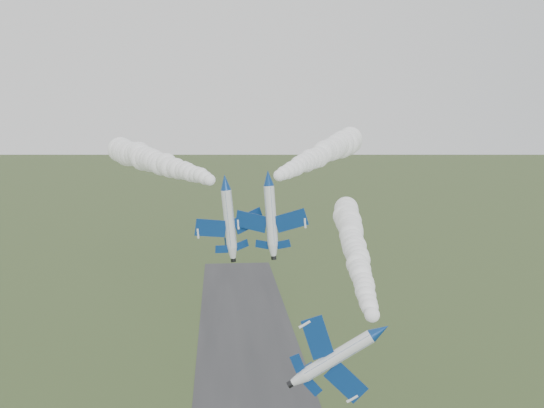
% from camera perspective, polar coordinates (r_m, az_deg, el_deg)
% --- Properties ---
extents(jet_lead, '(5.86, 12.75, 8.96)m').
position_cam_1_polar(jet_lead, '(67.20, 10.16, -11.69)').
color(jet_lead, silver).
extents(smoke_trail_jet_lead, '(10.05, 59.66, 4.88)m').
position_cam_1_polar(smoke_trail_jet_lead, '(98.26, 7.76, -4.07)').
color(smoke_trail_jet_lead, white).
extents(jet_pair_left, '(10.97, 12.63, 3.31)m').
position_cam_1_polar(jet_pair_left, '(88.63, -4.40, 2.07)').
color(jet_pair_left, silver).
extents(smoke_trail_jet_pair_left, '(29.30, 58.29, 5.90)m').
position_cam_1_polar(smoke_trail_jet_pair_left, '(119.79, -10.79, 3.94)').
color(smoke_trail_jet_pair_left, white).
extents(jet_pair_right, '(10.98, 12.61, 3.29)m').
position_cam_1_polar(jet_pair_right, '(87.60, -0.38, 2.48)').
color(jet_pair_right, silver).
extents(smoke_trail_jet_pair_right, '(28.18, 56.62, 5.81)m').
position_cam_1_polar(smoke_trail_jet_pair_right, '(118.52, 4.80, 4.74)').
color(smoke_trail_jet_pair_right, white).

